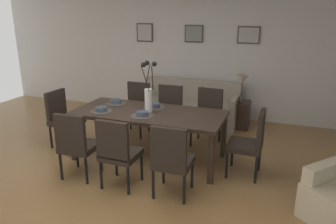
{
  "coord_description": "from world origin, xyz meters",
  "views": [
    {
      "loc": [
        1.96,
        -3.31,
        2.15
      ],
      "look_at": [
        0.45,
        0.82,
        0.77
      ],
      "focal_mm": 34.7,
      "sensor_mm": 36.0,
      "label": 1
    }
  ],
  "objects_px": {
    "dining_chair_far_right": "(168,110)",
    "bowl_near_left": "(101,109)",
    "dining_chair_near_right": "(136,106)",
    "dining_chair_mid_left": "(171,158)",
    "bowl_near_right": "(116,101)",
    "bowl_far_left": "(142,113)",
    "dining_chair_head_west": "(62,116)",
    "framed_picture_center": "(194,34)",
    "dining_chair_near_left": "(76,142)",
    "framed_picture_right": "(249,35)",
    "dining_chair_mid_right": "(208,114)",
    "dining_table": "(149,116)",
    "side_table": "(240,114)",
    "dining_chair_far_left": "(118,150)",
    "framed_picture_left": "(145,33)",
    "bowl_far_right": "(154,105)",
    "dining_chair_head_east": "(251,140)",
    "sofa": "(187,108)",
    "centerpiece_vase": "(148,93)",
    "table_lamp": "(242,82)"
  },
  "relations": [
    {
      "from": "dining_chair_far_right",
      "to": "bowl_near_left",
      "type": "height_order",
      "value": "dining_chair_far_right"
    },
    {
      "from": "dining_chair_near_right",
      "to": "dining_chair_mid_left",
      "type": "xyz_separation_m",
      "value": [
        1.31,
        -1.81,
        0.0
      ]
    },
    {
      "from": "dining_chair_far_right",
      "to": "bowl_near_left",
      "type": "relative_size",
      "value": 5.41
    },
    {
      "from": "dining_chair_mid_left",
      "to": "bowl_near_right",
      "type": "bearing_deg",
      "value": 140.08
    },
    {
      "from": "bowl_near_right",
      "to": "bowl_far_left",
      "type": "distance_m",
      "value": 0.79
    },
    {
      "from": "dining_chair_head_west",
      "to": "framed_picture_center",
      "type": "distance_m",
      "value": 3.05
    },
    {
      "from": "dining_chair_near_left",
      "to": "framed_picture_right",
      "type": "bearing_deg",
      "value": 61.81
    },
    {
      "from": "dining_chair_far_right",
      "to": "dining_chair_mid_right",
      "type": "relative_size",
      "value": 1.0
    },
    {
      "from": "dining_chair_near_left",
      "to": "framed_picture_right",
      "type": "height_order",
      "value": "framed_picture_right"
    },
    {
      "from": "dining_chair_near_left",
      "to": "dining_chair_far_right",
      "type": "bearing_deg",
      "value": 70.34
    },
    {
      "from": "dining_table",
      "to": "side_table",
      "type": "bearing_deg",
      "value": 59.59
    },
    {
      "from": "dining_chair_far_left",
      "to": "dining_chair_mid_left",
      "type": "distance_m",
      "value": 0.69
    },
    {
      "from": "dining_chair_head_west",
      "to": "bowl_near_left",
      "type": "relative_size",
      "value": 5.41
    },
    {
      "from": "dining_chair_far_left",
      "to": "framed_picture_left",
      "type": "distance_m",
      "value": 3.63
    },
    {
      "from": "side_table",
      "to": "framed_picture_left",
      "type": "bearing_deg",
      "value": 167.02
    },
    {
      "from": "bowl_far_left",
      "to": "framed_picture_right",
      "type": "relative_size",
      "value": 0.4
    },
    {
      "from": "dining_chair_far_right",
      "to": "dining_table",
      "type": "bearing_deg",
      "value": -89.07
    },
    {
      "from": "bowl_far_left",
      "to": "framed_picture_center",
      "type": "height_order",
      "value": "framed_picture_center"
    },
    {
      "from": "dining_chair_near_right",
      "to": "framed_picture_left",
      "type": "bearing_deg",
      "value": 107.32
    },
    {
      "from": "dining_chair_far_right",
      "to": "framed_picture_center",
      "type": "relative_size",
      "value": 2.42
    },
    {
      "from": "bowl_far_right",
      "to": "framed_picture_center",
      "type": "xyz_separation_m",
      "value": [
        0.0,
        2.13,
        0.92
      ]
    },
    {
      "from": "dining_chair_head_east",
      "to": "sofa",
      "type": "relative_size",
      "value": 0.46
    },
    {
      "from": "dining_chair_mid_left",
      "to": "bowl_near_left",
      "type": "height_order",
      "value": "dining_chair_mid_left"
    },
    {
      "from": "centerpiece_vase",
      "to": "framed_picture_center",
      "type": "height_order",
      "value": "framed_picture_center"
    },
    {
      "from": "side_table",
      "to": "centerpiece_vase",
      "type": "bearing_deg",
      "value": -120.41
    },
    {
      "from": "dining_chair_near_left",
      "to": "dining_table",
      "type": "bearing_deg",
      "value": 53.88
    },
    {
      "from": "dining_chair_near_left",
      "to": "dining_chair_far_right",
      "type": "height_order",
      "value": "same"
    },
    {
      "from": "dining_table",
      "to": "table_lamp",
      "type": "bearing_deg",
      "value": 59.59
    },
    {
      "from": "dining_chair_far_right",
      "to": "side_table",
      "type": "xyz_separation_m",
      "value": [
        1.1,
        0.96,
        -0.25
      ]
    },
    {
      "from": "dining_chair_mid_left",
      "to": "centerpiece_vase",
      "type": "height_order",
      "value": "centerpiece_vase"
    },
    {
      "from": "dining_chair_far_right",
      "to": "bowl_far_left",
      "type": "height_order",
      "value": "dining_chair_far_right"
    },
    {
      "from": "bowl_far_right",
      "to": "dining_chair_mid_left",
      "type": "bearing_deg",
      "value": -58.98
    },
    {
      "from": "dining_chair_near_left",
      "to": "framed_picture_center",
      "type": "bearing_deg",
      "value": 78.68
    },
    {
      "from": "dining_table",
      "to": "centerpiece_vase",
      "type": "distance_m",
      "value": 0.35
    },
    {
      "from": "dining_chair_far_left",
      "to": "centerpiece_vase",
      "type": "bearing_deg",
      "value": 88.52
    },
    {
      "from": "bowl_near_left",
      "to": "table_lamp",
      "type": "relative_size",
      "value": 0.33
    },
    {
      "from": "dining_chair_near_left",
      "to": "bowl_near_right",
      "type": "bearing_deg",
      "value": 90.67
    },
    {
      "from": "dining_chair_head_east",
      "to": "framed_picture_right",
      "type": "xyz_separation_m",
      "value": [
        -0.4,
        2.37,
        1.19
      ]
    },
    {
      "from": "dining_chair_mid_right",
      "to": "sofa",
      "type": "xyz_separation_m",
      "value": [
        -0.64,
        0.96,
        -0.23
      ]
    },
    {
      "from": "dining_chair_mid_right",
      "to": "dining_chair_mid_left",
      "type": "bearing_deg",
      "value": -90.13
    },
    {
      "from": "dining_chair_mid_left",
      "to": "framed_picture_left",
      "type": "distance_m",
      "value": 3.87
    },
    {
      "from": "bowl_near_right",
      "to": "dining_chair_head_west",
      "type": "bearing_deg",
      "value": -164.82
    },
    {
      "from": "dining_table",
      "to": "dining_chair_head_west",
      "type": "height_order",
      "value": "dining_chair_head_west"
    },
    {
      "from": "dining_chair_near_left",
      "to": "framed_picture_right",
      "type": "xyz_separation_m",
      "value": [
        1.73,
        3.23,
        1.19
      ]
    },
    {
      "from": "dining_table",
      "to": "dining_chair_mid_right",
      "type": "height_order",
      "value": "dining_chair_mid_right"
    },
    {
      "from": "dining_chair_near_right",
      "to": "bowl_far_right",
      "type": "relative_size",
      "value": 5.41
    },
    {
      "from": "dining_chair_mid_right",
      "to": "bowl_far_right",
      "type": "height_order",
      "value": "dining_chair_mid_right"
    },
    {
      "from": "side_table",
      "to": "sofa",
      "type": "bearing_deg",
      "value": 179.03
    },
    {
      "from": "dining_chair_far_left",
      "to": "framed_picture_right",
      "type": "distance_m",
      "value": 3.65
    },
    {
      "from": "centerpiece_vase",
      "to": "dining_chair_mid_right",
      "type": "bearing_deg",
      "value": 53.32
    }
  ]
}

